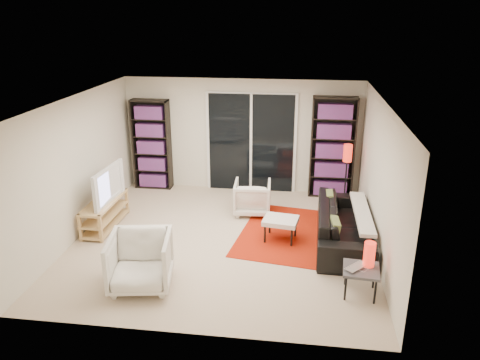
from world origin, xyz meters
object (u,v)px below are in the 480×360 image
(bookshelf_left, at_px, (152,145))
(bookshelf_right, at_px, (333,148))
(sofa, at_px, (344,224))
(armchair_front, at_px, (140,261))
(floor_lamp, at_px, (347,160))
(side_table, at_px, (361,271))
(tv_stand, at_px, (105,213))
(armchair_back, at_px, (252,197))
(ottoman, at_px, (281,221))

(bookshelf_left, xyz_separation_m, bookshelf_right, (3.85, -0.00, 0.07))
(sofa, xyz_separation_m, armchair_front, (-2.95, -1.75, 0.06))
(bookshelf_left, relative_size, floor_lamp, 1.53)
(bookshelf_left, xyz_separation_m, side_table, (4.09, -3.68, -0.62))
(tv_stand, relative_size, armchair_back, 1.87)
(armchair_front, bearing_deg, armchair_back, 55.61)
(armchair_back, bearing_deg, tv_stand, 17.15)
(sofa, relative_size, floor_lamp, 1.78)
(armchair_front, bearing_deg, ottoman, 32.46)
(armchair_back, height_order, side_table, armchair_back)
(side_table, distance_m, floor_lamp, 3.23)
(tv_stand, xyz_separation_m, sofa, (4.25, -0.06, 0.07))
(tv_stand, bearing_deg, sofa, -0.83)
(tv_stand, height_order, floor_lamp, floor_lamp)
(armchair_back, relative_size, ottoman, 1.12)
(bookshelf_right, height_order, sofa, bookshelf_right)
(tv_stand, distance_m, side_table, 4.64)
(tv_stand, height_order, sofa, sofa)
(bookshelf_left, height_order, ottoman, bookshelf_left)
(bookshelf_left, distance_m, bookshelf_right, 3.85)
(sofa, xyz_separation_m, armchair_back, (-1.67, 1.01, -0.01))
(bookshelf_right, relative_size, tv_stand, 1.59)
(ottoman, bearing_deg, tv_stand, 177.83)
(bookshelf_right, xyz_separation_m, ottoman, (-0.93, -2.20, -0.70))
(floor_lamp, bearing_deg, sofa, -94.46)
(tv_stand, distance_m, ottoman, 3.18)
(tv_stand, bearing_deg, floor_lamp, 19.75)
(ottoman, bearing_deg, armchair_front, -138.11)
(bookshelf_right, bearing_deg, side_table, -86.22)
(bookshelf_left, relative_size, armchair_front, 2.25)
(bookshelf_right, height_order, tv_stand, bookshelf_right)
(armchair_front, relative_size, floor_lamp, 0.68)
(ottoman, bearing_deg, floor_lamp, 54.76)
(ottoman, bearing_deg, side_table, -51.61)
(armchair_back, relative_size, floor_lamp, 0.55)
(sofa, relative_size, armchair_back, 3.21)
(bookshelf_right, relative_size, sofa, 0.93)
(armchair_front, distance_m, floor_lamp, 4.61)
(bookshelf_left, bearing_deg, sofa, -28.21)
(bookshelf_left, height_order, armchair_back, bookshelf_left)
(bookshelf_right, height_order, armchair_front, bookshelf_right)
(armchair_front, distance_m, ottoman, 2.53)
(sofa, distance_m, floor_lamp, 1.75)
(armchair_front, bearing_deg, floor_lamp, 38.25)
(armchair_back, xyz_separation_m, side_table, (1.77, -2.55, 0.04))
(side_table, xyz_separation_m, floor_lamp, (0.02, 3.17, 0.60))
(armchair_front, relative_size, ottoman, 1.37)
(tv_stand, bearing_deg, side_table, -20.20)
(sofa, bearing_deg, armchair_front, 122.59)
(tv_stand, xyz_separation_m, side_table, (4.36, -1.60, 0.09))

